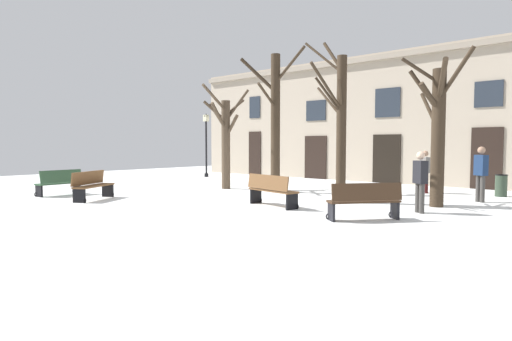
# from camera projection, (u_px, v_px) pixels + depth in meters

# --- Properties ---
(ground_plane) EXTENTS (32.94, 32.94, 0.00)m
(ground_plane) POSITION_uv_depth(u_px,v_px,m) (221.00, 198.00, 14.69)
(ground_plane) COLOR white
(building_facade) EXTENTS (20.58, 0.60, 6.10)m
(building_facade) POSITION_uv_depth(u_px,v_px,m) (355.00, 118.00, 21.35)
(building_facade) COLOR tan
(building_facade) RESTS_ON ground
(tree_left_of_center) EXTENTS (1.80, 2.11, 4.51)m
(tree_left_of_center) POSITION_uv_depth(u_px,v_px,m) (438.00, 129.00, 12.42)
(tree_left_of_center) COLOR #382B1E
(tree_left_of_center) RESTS_ON ground
(tree_foreground) EXTENTS (2.48, 2.20, 5.41)m
(tree_foreground) POSITION_uv_depth(u_px,v_px,m) (275.00, 118.00, 16.22)
(tree_foreground) COLOR #382B1E
(tree_foreground) RESTS_ON ground
(tree_right_of_center) EXTENTS (1.82, 1.96, 5.13)m
(tree_right_of_center) POSITION_uv_depth(u_px,v_px,m) (340.00, 123.00, 13.38)
(tree_right_of_center) COLOR #382B1E
(tree_right_of_center) RESTS_ON ground
(tree_center) EXTENTS (1.49, 2.69, 4.07)m
(tree_center) POSITION_uv_depth(u_px,v_px,m) (225.00, 137.00, 17.51)
(tree_center) COLOR #4C3D2D
(tree_center) RESTS_ON ground
(streetlamp) EXTENTS (0.30, 0.30, 3.50)m
(streetlamp) POSITION_uv_depth(u_px,v_px,m) (206.00, 138.00, 23.89)
(streetlamp) COLOR black
(streetlamp) RESTS_ON ground
(litter_bin) EXTENTS (0.41, 0.41, 0.77)m
(litter_bin) POSITION_uv_depth(u_px,v_px,m) (501.00, 185.00, 15.00)
(litter_bin) COLOR #2D3D2D
(litter_bin) RESTS_ON ground
(bench_facing_shops) EXTENTS (1.87, 0.82, 0.94)m
(bench_facing_shops) POSITION_uv_depth(u_px,v_px,m) (271.00, 190.00, 12.59)
(bench_facing_shops) COLOR brown
(bench_facing_shops) RESTS_ON ground
(bench_near_center_tree) EXTENTS (1.42, 1.63, 0.91)m
(bench_near_center_tree) POSITION_uv_depth(u_px,v_px,m) (365.00, 201.00, 10.31)
(bench_near_center_tree) COLOR #3D2819
(bench_near_center_tree) RESTS_ON ground
(bench_near_lamp) EXTENTS (1.24, 1.73, 0.94)m
(bench_near_lamp) POSITION_uv_depth(u_px,v_px,m) (92.00, 185.00, 14.15)
(bench_near_lamp) COLOR brown
(bench_near_lamp) RESTS_ON ground
(bench_back_to_back_left) EXTENTS (0.61, 1.56, 0.91)m
(bench_back_to_back_left) POSITION_uv_depth(u_px,v_px,m) (59.00, 183.00, 15.39)
(bench_back_to_back_left) COLOR #2D4C33
(bench_back_to_back_left) RESTS_ON ground
(person_by_shop_door) EXTENTS (0.44, 0.39, 1.75)m
(person_by_shop_door) POSITION_uv_depth(u_px,v_px,m) (481.00, 171.00, 13.52)
(person_by_shop_door) COLOR #403D3A
(person_by_shop_door) RESTS_ON ground
(person_crossing_plaza) EXTENTS (0.44, 0.40, 1.63)m
(person_crossing_plaza) POSITION_uv_depth(u_px,v_px,m) (420.00, 179.00, 11.39)
(person_crossing_plaza) COLOR #403D3A
(person_crossing_plaza) RESTS_ON ground
(person_near_bench) EXTENTS (0.44, 0.40, 1.58)m
(person_near_bench) POSITION_uv_depth(u_px,v_px,m) (425.00, 170.00, 16.04)
(person_near_bench) COLOR #350F0F
(person_near_bench) RESTS_ON ground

